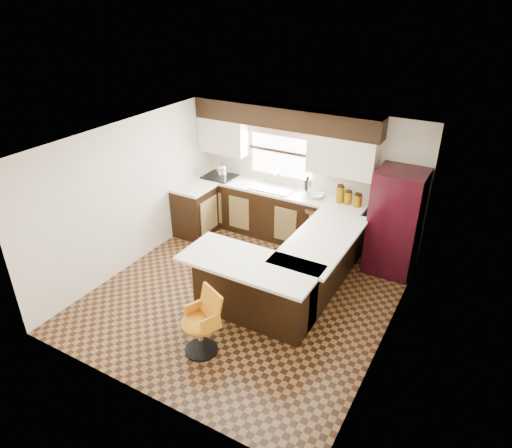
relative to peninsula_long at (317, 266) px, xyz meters
The scene contains 30 objects.
floor 1.18m from the peninsula_long, 145.22° to the right, with size 4.40×4.40×0.00m, color #49301A.
ceiling 2.24m from the peninsula_long, 145.22° to the right, with size 4.40×4.40×0.00m, color silver.
wall_back 1.96m from the peninsula_long, 119.74° to the left, with size 4.40×4.40×0.00m, color beige.
wall_front 3.06m from the peninsula_long, 107.67° to the right, with size 4.40×4.40×0.00m, color beige.
wall_left 3.15m from the peninsula_long, 168.23° to the right, with size 4.40×4.40×0.00m, color beige.
wall_right 1.55m from the peninsula_long, 27.51° to the right, with size 4.40×4.40×0.00m, color beige.
base_cab_back 1.86m from the peninsula_long, 136.64° to the left, with size 3.30×0.60×0.90m, color black.
base_cab_left 2.77m from the peninsula_long, 166.97° to the left, with size 0.60×0.70×0.90m, color black.
counter_back 1.92m from the peninsula_long, 136.64° to the left, with size 3.30×0.60×0.04m, color silver.
counter_left 2.81m from the peninsula_long, 166.97° to the left, with size 0.60×0.70×0.04m, color silver.
soffit 2.60m from the peninsula_long, 132.88° to the left, with size 3.40×0.35×0.36m, color black.
upper_cab_left 3.15m from the peninsula_long, 150.95° to the left, with size 0.94×0.35×0.64m, color beige.
upper_cab_right 1.90m from the peninsula_long, 98.93° to the left, with size 1.14×0.35×0.64m, color beige.
window_pane 2.36m from the peninsula_long, 132.00° to the left, with size 1.20×0.02×0.90m, color white.
valance 2.54m from the peninsula_long, 132.74° to the left, with size 1.30×0.06×0.18m, color #D19B93.
sink 1.95m from the peninsula_long, 138.13° to the left, with size 0.75×0.45×0.03m, color #B2B2B7.
dishwasher 1.05m from the peninsula_long, 109.47° to the left, with size 0.58×0.03×0.78m, color black.
cooktop 2.89m from the peninsula_long, 153.80° to the left, with size 0.58×0.50×0.03m, color black.
peninsula_long is the anchor object (origin of this frame).
peninsula_return 1.11m from the peninsula_long, 118.30° to the right, with size 1.65×0.60×0.90m, color black.
counter_pen_long 0.48m from the peninsula_long, ahead, with size 0.84×1.95×0.04m, color silver.
counter_pen_return 1.29m from the peninsula_long, 117.10° to the right, with size 1.89×0.84×0.04m, color silver.
refrigerator 1.49m from the peninsula_long, 55.64° to the left, with size 0.74×0.71×1.72m, color black.
bar_chair 2.07m from the peninsula_long, 111.65° to the right, with size 0.46×0.46×0.87m, color orange, non-canonical shape.
kettle 2.86m from the peninsula_long, 153.24° to the left, with size 0.20×0.20×0.27m, color silver, non-canonical shape.
percolator 1.62m from the peninsula_long, 120.71° to the left, with size 0.15×0.15×0.31m, color silver.
mixing_bowl 1.51m from the peninsula_long, 115.24° to the left, with size 0.29×0.29×0.07m, color white.
canister_large 1.45m from the peninsula_long, 97.37° to the left, with size 0.14×0.14×0.28m, color #7E5204.
canister_med 1.43m from the peninsula_long, 91.22° to the left, with size 0.13×0.13×0.21m, color #7E5204.
canister_small 1.43m from the peninsula_long, 83.70° to the left, with size 0.14×0.14×0.19m, color #7E5204.
Camera 1 is at (2.94, -4.83, 4.16)m, focal length 32.00 mm.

